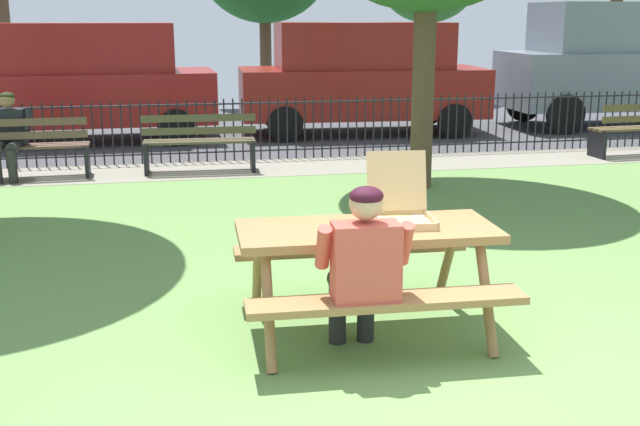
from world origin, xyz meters
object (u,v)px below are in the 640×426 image
(park_bench_left, at_px, (29,149))
(parked_car_right, at_px, (362,76))
(park_bench_center, at_px, (200,144))
(park_bench_right, at_px, (640,130))
(parked_car_center, at_px, (83,80))
(person_on_park_bench, at_px, (8,132))
(adult_at_table, at_px, (362,265))
(pizza_slice_on_table, at_px, (351,229))
(pizza_box_open, at_px, (400,209))
(picnic_table_foreground, at_px, (367,251))
(parked_car_far_right, at_px, (621,61))

(park_bench_left, xyz_separation_m, parked_car_right, (5.57, 3.32, 0.68))
(park_bench_center, height_order, park_bench_right, same)
(park_bench_left, relative_size, parked_car_center, 0.35)
(parked_car_right, bearing_deg, park_bench_right, -41.29)
(person_on_park_bench, bearing_deg, park_bench_left, -4.36)
(adult_at_table, bearing_deg, parked_car_center, 104.53)
(park_bench_center, height_order, parked_car_center, parked_car_center)
(pizza_slice_on_table, bearing_deg, pizza_box_open, 22.33)
(adult_at_table, xyz_separation_m, parked_car_center, (-2.59, 9.99, 0.44))
(pizza_box_open, height_order, park_bench_right, pizza_box_open)
(person_on_park_bench, height_order, parked_car_right, parked_car_right)
(picnic_table_foreground, bearing_deg, park_bench_left, 117.46)
(parked_car_center, bearing_deg, park_bench_center, -60.59)
(park_bench_left, bearing_deg, adult_at_table, -65.43)
(park_bench_left, distance_m, park_bench_right, 9.35)
(picnic_table_foreground, height_order, pizza_box_open, pizza_box_open)
(parked_car_center, bearing_deg, pizza_slice_on_table, -74.70)
(park_bench_right, relative_size, person_on_park_bench, 1.36)
(parked_car_right, bearing_deg, park_bench_center, -134.33)
(pizza_slice_on_table, bearing_deg, adult_at_table, -93.62)
(parked_car_center, xyz_separation_m, parked_car_right, (5.11, -0.00, 0.00))
(pizza_box_open, distance_m, parked_car_center, 9.87)
(adult_at_table, relative_size, parked_car_center, 0.26)
(pizza_box_open, xyz_separation_m, park_bench_left, (-3.48, 6.08, -0.44))
(adult_at_table, height_order, park_bench_right, adult_at_table)
(park_bench_center, bearing_deg, park_bench_left, -180.00)
(park_bench_left, height_order, parked_car_right, parked_car_right)
(pizza_slice_on_table, height_order, adult_at_table, adult_at_table)
(picnic_table_foreground, bearing_deg, parked_car_center, 106.14)
(adult_at_table, relative_size, person_on_park_bench, 1.00)
(picnic_table_foreground, height_order, parked_car_center, parked_car_center)
(pizza_box_open, relative_size, parked_car_center, 0.12)
(adult_at_table, distance_m, park_bench_left, 7.34)
(parked_car_center, bearing_deg, person_on_park_bench, -102.26)
(person_on_park_bench, bearing_deg, pizza_slice_on_table, -61.99)
(parked_car_right, height_order, parked_car_far_right, parked_car_far_right)
(pizza_slice_on_table, bearing_deg, parked_car_right, 75.38)
(parked_car_far_right, bearing_deg, pizza_slice_on_table, -129.54)
(person_on_park_bench, distance_m, parked_car_right, 6.71)
(park_bench_right, relative_size, parked_car_far_right, 0.34)
(park_bench_right, bearing_deg, person_on_park_bench, 179.88)
(person_on_park_bench, xyz_separation_m, parked_car_center, (0.72, 3.30, 0.44))
(person_on_park_bench, height_order, parked_car_center, parked_car_center)
(pizza_box_open, distance_m, parked_car_far_right, 12.03)
(pizza_slice_on_table, bearing_deg, parked_car_far_right, 50.46)
(park_bench_left, bearing_deg, parked_car_right, 30.76)
(pizza_slice_on_table, xyz_separation_m, person_on_park_bench, (-3.33, 6.26, -0.12))
(park_bench_right, xyz_separation_m, person_on_park_bench, (-9.60, 0.02, 0.24))
(parked_car_center, bearing_deg, park_bench_right, -20.47)
(person_on_park_bench, xyz_separation_m, parked_car_far_right, (11.23, 3.30, 0.65))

